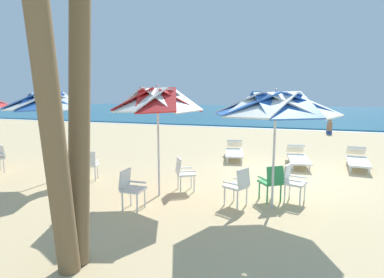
{
  "coord_description": "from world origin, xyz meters",
  "views": [
    {
      "loc": [
        0.23,
        -9.78,
        2.52
      ],
      "look_at": [
        -3.09,
        -0.16,
        1.0
      ],
      "focal_mm": 29.34,
      "sensor_mm": 36.0,
      "label": 1
    }
  ],
  "objects_px": {
    "palm_tree_1": "(44,40)",
    "plastic_chair_4": "(183,172)",
    "plastic_chair_0": "(292,180)",
    "beach_umbrella_1": "(158,101)",
    "sun_lounger_1": "(298,157)",
    "plastic_chair_3": "(131,187)",
    "plastic_chair_5": "(60,169)",
    "plastic_chair_2": "(272,181)",
    "sun_lounger_0": "(358,159)",
    "beach_umbrella_0": "(276,105)",
    "palm_tree_3": "(77,2)",
    "beach_umbrella_2": "(48,102)",
    "plastic_chair_1": "(238,184)",
    "plastic_chair_6": "(89,164)",
    "sun_lounger_2": "(234,151)",
    "beachgoer_seated": "(329,129)"
  },
  "relations": [
    {
      "from": "beach_umbrella_1",
      "to": "beach_umbrella_2",
      "type": "bearing_deg",
      "value": 177.47
    },
    {
      "from": "palm_tree_1",
      "to": "plastic_chair_4",
      "type": "bearing_deg",
      "value": 86.69
    },
    {
      "from": "plastic_chair_1",
      "to": "plastic_chair_6",
      "type": "bearing_deg",
      "value": 171.83
    },
    {
      "from": "plastic_chair_0",
      "to": "sun_lounger_0",
      "type": "relative_size",
      "value": 0.4
    },
    {
      "from": "beach_umbrella_2",
      "to": "beachgoer_seated",
      "type": "xyz_separation_m",
      "value": [
        8.32,
        13.79,
        -1.96
      ]
    },
    {
      "from": "palm_tree_3",
      "to": "plastic_chair_3",
      "type": "bearing_deg",
      "value": 101.0
    },
    {
      "from": "plastic_chair_0",
      "to": "plastic_chair_2",
      "type": "bearing_deg",
      "value": -157.11
    },
    {
      "from": "plastic_chair_1",
      "to": "plastic_chair_4",
      "type": "relative_size",
      "value": 1.0
    },
    {
      "from": "plastic_chair_1",
      "to": "sun_lounger_1",
      "type": "height_order",
      "value": "plastic_chair_1"
    },
    {
      "from": "plastic_chair_5",
      "to": "sun_lounger_2",
      "type": "bearing_deg",
      "value": 55.25
    },
    {
      "from": "sun_lounger_1",
      "to": "palm_tree_1",
      "type": "bearing_deg",
      "value": -110.25
    },
    {
      "from": "plastic_chair_2",
      "to": "palm_tree_1",
      "type": "xyz_separation_m",
      "value": [
        -2.46,
        -4.07,
        2.65
      ]
    },
    {
      "from": "beach_umbrella_0",
      "to": "palm_tree_1",
      "type": "distance_m",
      "value": 4.45
    },
    {
      "from": "plastic_chair_0",
      "to": "plastic_chair_3",
      "type": "bearing_deg",
      "value": -153.31
    },
    {
      "from": "plastic_chair_0",
      "to": "plastic_chair_3",
      "type": "distance_m",
      "value": 3.69
    },
    {
      "from": "plastic_chair_4",
      "to": "plastic_chair_5",
      "type": "relative_size",
      "value": 1.0
    },
    {
      "from": "plastic_chair_5",
      "to": "sun_lounger_1",
      "type": "distance_m",
      "value": 7.65
    },
    {
      "from": "sun_lounger_1",
      "to": "palm_tree_3",
      "type": "xyz_separation_m",
      "value": [
        -3.02,
        -7.49,
        3.48
      ]
    },
    {
      "from": "plastic_chair_2",
      "to": "beach_umbrella_1",
      "type": "distance_m",
      "value": 3.25
    },
    {
      "from": "plastic_chair_6",
      "to": "beach_umbrella_2",
      "type": "bearing_deg",
      "value": -156.79
    },
    {
      "from": "plastic_chair_6",
      "to": "palm_tree_1",
      "type": "xyz_separation_m",
      "value": [
        2.64,
        -4.16,
        2.65
      ]
    },
    {
      "from": "plastic_chair_2",
      "to": "plastic_chair_3",
      "type": "height_order",
      "value": "same"
    },
    {
      "from": "sun_lounger_1",
      "to": "plastic_chair_3",
      "type": "bearing_deg",
      "value": -121.44
    },
    {
      "from": "plastic_chair_0",
      "to": "plastic_chair_4",
      "type": "relative_size",
      "value": 1.0
    },
    {
      "from": "plastic_chair_2",
      "to": "plastic_chair_5",
      "type": "height_order",
      "value": "same"
    },
    {
      "from": "plastic_chair_3",
      "to": "sun_lounger_0",
      "type": "relative_size",
      "value": 0.4
    },
    {
      "from": "plastic_chair_4",
      "to": "sun_lounger_0",
      "type": "bearing_deg",
      "value": 42.3
    },
    {
      "from": "beach_umbrella_2",
      "to": "beachgoer_seated",
      "type": "distance_m",
      "value": 16.23
    },
    {
      "from": "plastic_chair_4",
      "to": "plastic_chair_5",
      "type": "bearing_deg",
      "value": -165.57
    },
    {
      "from": "beach_umbrella_0",
      "to": "plastic_chair_2",
      "type": "distance_m",
      "value": 1.84
    },
    {
      "from": "plastic_chair_6",
      "to": "palm_tree_3",
      "type": "bearing_deg",
      "value": -53.08
    },
    {
      "from": "plastic_chair_1",
      "to": "plastic_chair_3",
      "type": "distance_m",
      "value": 2.37
    },
    {
      "from": "plastic_chair_0",
      "to": "plastic_chair_5",
      "type": "distance_m",
      "value": 5.92
    },
    {
      "from": "beach_umbrella_1",
      "to": "sun_lounger_1",
      "type": "height_order",
      "value": "beach_umbrella_1"
    },
    {
      "from": "plastic_chair_0",
      "to": "palm_tree_3",
      "type": "distance_m",
      "value": 5.66
    },
    {
      "from": "plastic_chair_1",
      "to": "palm_tree_3",
      "type": "relative_size",
      "value": 0.14
    },
    {
      "from": "palm_tree_1",
      "to": "sun_lounger_1",
      "type": "bearing_deg",
      "value": 69.75
    },
    {
      "from": "beach_umbrella_0",
      "to": "plastic_chair_2",
      "type": "height_order",
      "value": "beach_umbrella_0"
    },
    {
      "from": "sun_lounger_0",
      "to": "plastic_chair_5",
      "type": "bearing_deg",
      "value": -147.16
    },
    {
      "from": "sun_lounger_1",
      "to": "palm_tree_3",
      "type": "distance_m",
      "value": 8.79
    },
    {
      "from": "palm_tree_3",
      "to": "beach_umbrella_1",
      "type": "bearing_deg",
      "value": 93.38
    },
    {
      "from": "beach_umbrella_2",
      "to": "palm_tree_1",
      "type": "xyz_separation_m",
      "value": [
        3.59,
        -3.76,
        0.89
      ]
    },
    {
      "from": "beach_umbrella_0",
      "to": "beachgoer_seated",
      "type": "relative_size",
      "value": 2.82
    },
    {
      "from": "beach_umbrella_1",
      "to": "plastic_chair_6",
      "type": "relative_size",
      "value": 3.14
    },
    {
      "from": "plastic_chair_0",
      "to": "beach_umbrella_1",
      "type": "bearing_deg",
      "value": -168.24
    },
    {
      "from": "plastic_chair_4",
      "to": "palm_tree_1",
      "type": "relative_size",
      "value": 0.17
    },
    {
      "from": "plastic_chair_1",
      "to": "plastic_chair_3",
      "type": "height_order",
      "value": "same"
    },
    {
      "from": "plastic_chair_1",
      "to": "plastic_chair_3",
      "type": "xyz_separation_m",
      "value": [
        -2.17,
        -0.93,
        0.0
      ]
    },
    {
      "from": "sun_lounger_2",
      "to": "palm_tree_1",
      "type": "height_order",
      "value": "palm_tree_1"
    },
    {
      "from": "sun_lounger_2",
      "to": "palm_tree_3",
      "type": "xyz_separation_m",
      "value": [
        -0.7,
        -7.91,
        3.48
      ]
    }
  ]
}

